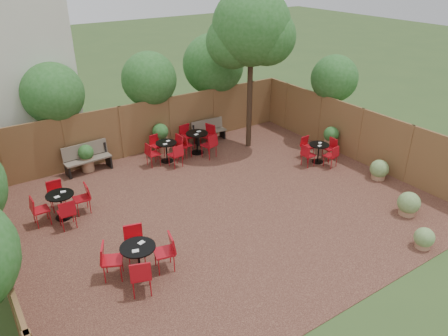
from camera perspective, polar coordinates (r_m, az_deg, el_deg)
ground at (r=13.16m, az=-0.44°, el=-5.20°), size 80.00×80.00×0.00m
courtyard_paving at (r=13.16m, az=-0.44°, el=-5.17°), size 12.00×10.00×0.02m
fence_back at (r=16.71m, az=-10.02°, el=5.29°), size 12.00×0.08×2.00m
fence_right at (r=16.46m, az=17.28°, el=4.14°), size 0.08×10.00×2.00m
overhang_foliage at (r=13.93m, az=-13.54°, el=7.90°), size 15.24×10.60×2.52m
courtyard_tree at (r=16.10m, az=3.59°, el=17.34°), size 2.89×2.81×5.95m
park_bench_left at (r=15.81m, az=-17.48°, el=1.32°), size 1.62×0.61×0.98m
park_bench_right at (r=17.66m, az=-2.04°, el=4.97°), size 1.41×0.53×0.86m
bistro_tables at (r=14.02m, az=-6.10°, el=-1.05°), size 10.28×7.01×0.94m
planters at (r=15.61m, az=-10.42°, el=2.12°), size 11.89×4.29×1.13m
low_shrubs at (r=14.09m, az=21.94°, el=-3.45°), size 2.77×3.72×0.70m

